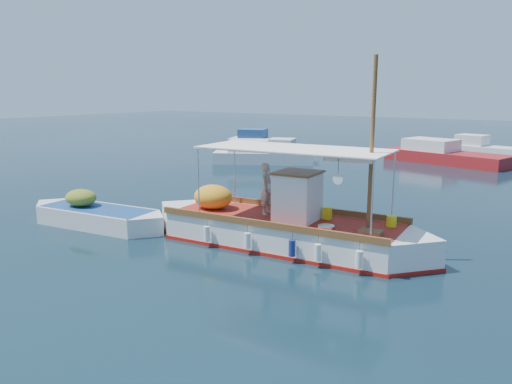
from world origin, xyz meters
The scene contains 7 objects.
ground centered at (0.00, 0.00, 0.00)m, with size 160.00×160.00×0.00m, color black.
fishing_caique centered at (-0.19, 0.40, 0.54)m, with size 10.05×3.22×6.14m.
dinghy centered at (-7.20, -1.34, 0.32)m, with size 6.14×2.19×1.51m.
bg_boat_nw centered at (-11.01, 15.92, 0.49)m, with size 7.15×5.35×1.80m.
bg_boat_n centered at (-0.37, 22.97, 0.49)m, with size 8.79×4.95×1.80m.
bg_boat_far_w centered at (-16.42, 24.25, 0.49)m, with size 6.14×3.86×1.80m.
bg_boat_far_n centered at (1.08, 28.34, 0.49)m, with size 5.61×3.18×1.80m.
Camera 1 is at (7.73, -13.14, 4.96)m, focal length 35.00 mm.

